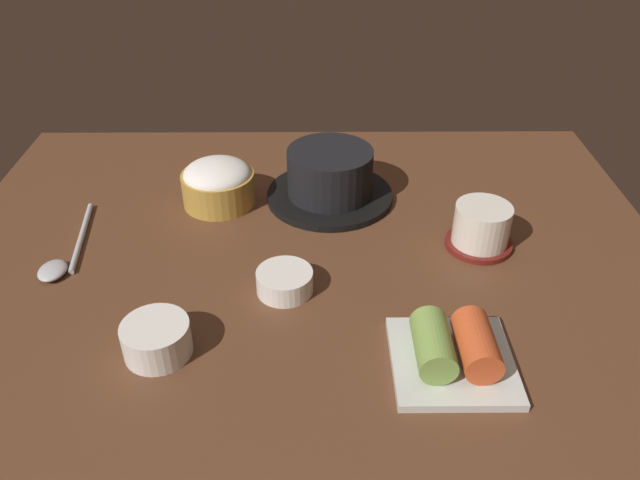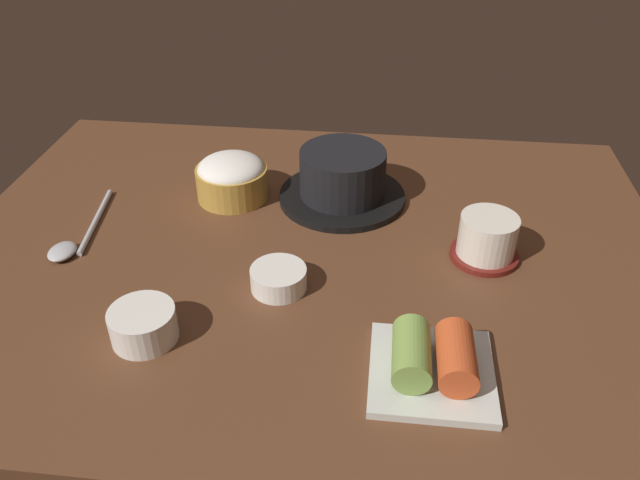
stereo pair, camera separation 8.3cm
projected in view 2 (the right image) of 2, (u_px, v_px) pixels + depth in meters
The scene contains 8 objects.
dining_table at pixel (307, 255), 87.04cm from camera, with size 100.00×76.00×2.00cm, color #56331E.
stone_pot at pixel (342, 178), 95.21cm from camera, with size 19.49×19.49×8.18cm.
rice_bowl at pixel (232, 177), 96.04cm from camera, with size 11.02×11.02×6.92cm.
tea_cup_with_saucer at pixel (487, 238), 83.01cm from camera, with size 9.20×9.20×6.36cm.
banchan_cup_center at pixel (279, 278), 78.60cm from camera, with size 7.13×7.13×2.89cm.
kimchi_plate at pixel (433, 362), 65.99cm from camera, with size 13.25×13.25×5.13cm.
side_bowl_near at pixel (143, 324), 70.79cm from camera, with size 7.61×7.61×3.97cm.
spoon at pixel (74, 241), 87.01cm from camera, with size 4.52×19.01×1.35cm.
Camera 2 is at (9.80, -69.69, 52.28)cm, focal length 35.11 mm.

